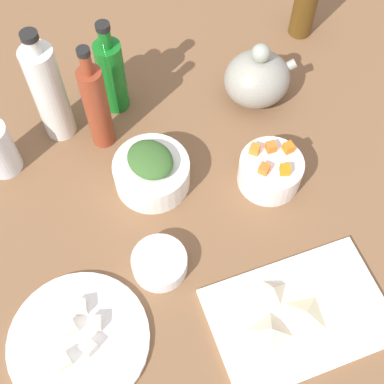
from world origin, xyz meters
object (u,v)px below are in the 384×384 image
(bowl_greens, at_px, (152,173))
(bottle_0, at_px, (96,106))
(cutting_board, at_px, (299,315))
(bowl_carrots, at_px, (270,172))
(bottle_2, at_px, (49,92))
(bowl_small_side, at_px, (160,263))
(plate_tofu, at_px, (79,340))
(bottle_1, at_px, (112,74))
(bottle_3, at_px, (306,2))
(teapot, at_px, (257,78))

(bowl_greens, relative_size, bottle_0, 0.58)
(cutting_board, xyz_separation_m, bowl_carrots, (0.04, 0.28, 0.03))
(cutting_board, distance_m, bottle_0, 0.54)
(cutting_board, relative_size, bottle_2, 1.14)
(cutting_board, relative_size, bowl_small_side, 3.03)
(bowl_carrots, bearing_deg, plate_tofu, -152.28)
(bottle_1, bearing_deg, bottle_0, -117.18)
(bottle_2, xyz_separation_m, bottle_3, (0.59, 0.14, -0.03))
(bottle_0, bearing_deg, bottle_3, 20.42)
(bowl_carrots, height_order, bottle_0, bottle_0)
(bottle_0, bearing_deg, bowl_carrots, -32.20)
(bowl_small_side, bearing_deg, bottle_1, 90.09)
(bowl_carrots, relative_size, bottle_1, 0.56)
(bowl_carrots, bearing_deg, bottle_1, 132.74)
(teapot, bearing_deg, plate_tofu, -136.85)
(bowl_small_side, xyz_separation_m, bottle_0, (-0.04, 0.31, 0.09))
(bowl_greens, xyz_separation_m, teapot, (0.27, 0.15, 0.03))
(bottle_0, xyz_separation_m, bottle_1, (0.04, 0.09, -0.01))
(bottle_2, bearing_deg, bowl_greens, -48.89)
(bowl_small_side, relative_size, bottle_2, 0.38)
(teapot, xyz_separation_m, bottle_2, (-0.42, 0.02, 0.06))
(plate_tofu, height_order, bowl_carrots, bowl_carrots)
(bowl_greens, relative_size, bottle_3, 0.74)
(plate_tofu, relative_size, bowl_small_side, 2.40)
(plate_tofu, height_order, bowl_greens, bowl_greens)
(cutting_board, bearing_deg, bottle_0, 118.88)
(bowl_small_side, xyz_separation_m, bottle_1, (-0.00, 0.40, 0.07))
(teapot, bearing_deg, bottle_0, -175.88)
(bottle_1, height_order, bottle_2, bottle_2)
(plate_tofu, distance_m, bottle_3, 0.87)
(bowl_greens, bearing_deg, plate_tofu, -124.93)
(cutting_board, distance_m, bowl_small_side, 0.26)
(plate_tofu, relative_size, bottle_3, 1.20)
(plate_tofu, height_order, bottle_1, bottle_1)
(bowl_greens, distance_m, bottle_3, 0.54)
(bowl_carrots, distance_m, teapot, 0.22)
(bowl_small_side, distance_m, teapot, 0.45)
(bottle_3, bearing_deg, bowl_greens, -143.74)
(plate_tofu, xyz_separation_m, bottle_1, (0.16, 0.49, 0.09))
(bowl_small_side, height_order, bottle_1, bottle_1)
(bowl_small_side, distance_m, bottle_1, 0.40)
(bowl_greens, relative_size, bowl_small_side, 1.48)
(cutting_board, xyz_separation_m, teapot, (0.09, 0.49, 0.06))
(cutting_board, relative_size, bowl_greens, 2.05)
(bottle_0, bearing_deg, bottle_2, 149.15)
(plate_tofu, xyz_separation_m, bottle_2, (0.04, 0.46, 0.11))
(bottle_1, xyz_separation_m, bottle_2, (-0.13, -0.04, 0.03))
(bowl_small_side, distance_m, bottle_2, 0.39)
(plate_tofu, distance_m, bottle_0, 0.43)
(bowl_greens, xyz_separation_m, bottle_3, (0.44, 0.32, 0.05))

